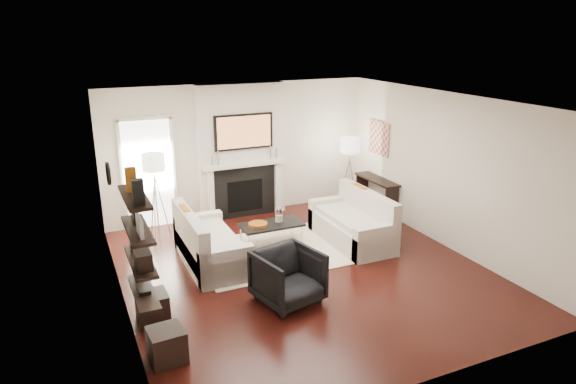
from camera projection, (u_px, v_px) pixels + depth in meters
name	position (u px, v px, depth m)	size (l,w,h in m)	color
room_envelope	(304.00, 190.00, 7.83)	(6.00, 6.00, 6.00)	#330F0B
chimney_breast	(242.00, 151.00, 10.33)	(1.80, 0.25, 2.70)	silver
fireplace_surround	(245.00, 192.00, 10.46)	(1.30, 0.02, 1.04)	black
firebox	(245.00, 196.00, 10.48)	(0.75, 0.02, 0.65)	black
mantel_pilaster_l	(211.00, 196.00, 10.15)	(0.12, 0.08, 1.10)	white
mantel_pilaster_r	(278.00, 187.00, 10.71)	(0.12, 0.08, 1.10)	white
mantel_shelf	(245.00, 165.00, 10.24)	(1.70, 0.18, 0.07)	white
tv_body	(244.00, 132.00, 10.06)	(1.20, 0.06, 0.70)	black
tv_screen	(244.00, 132.00, 10.03)	(1.10, 0.01, 0.62)	#BF723F
candlestick_l_tall	(218.00, 158.00, 9.97)	(0.04, 0.04, 0.30)	silver
candlestick_l_short	(212.00, 160.00, 9.93)	(0.04, 0.04, 0.24)	silver
candlestick_r_tall	(270.00, 153.00, 10.41)	(0.04, 0.04, 0.30)	silver
candlestick_r_short	(276.00, 154.00, 10.47)	(0.04, 0.04, 0.24)	silver
hallway_panel	(149.00, 175.00, 9.79)	(0.90, 0.02, 2.10)	white
door_trim_l	(123.00, 178.00, 9.58)	(0.06, 0.06, 2.16)	white
door_trim_r	(174.00, 172.00, 9.96)	(0.06, 0.06, 2.16)	white
door_trim_top	(144.00, 118.00, 9.44)	(1.02, 0.06, 0.06)	white
rug	(272.00, 252.00, 8.90)	(2.60, 2.00, 0.01)	beige
loveseat_left_base	(212.00, 252.00, 8.42)	(0.85, 1.80, 0.42)	beige
loveseat_left_back	(190.00, 237.00, 8.19)	(0.18, 1.80, 0.80)	beige
loveseat_left_arm_n	(227.00, 267.00, 7.69)	(0.85, 0.18, 0.60)	beige
loveseat_left_arm_s	(199.00, 230.00, 9.09)	(0.85, 0.18, 0.60)	beige
loveseat_left_cushion	(214.00, 237.00, 8.36)	(0.63, 1.44, 0.10)	beige
pillow_left_orange	(185.00, 219.00, 8.39)	(0.10, 0.42, 0.42)	#A25913
pillow_left_charcoal	(194.00, 233.00, 7.87)	(0.10, 0.40, 0.40)	black
loveseat_right_base	(351.00, 231.00, 9.29)	(0.85, 1.80, 0.42)	beige
loveseat_right_back	(368.00, 212.00, 9.33)	(0.18, 1.80, 0.80)	beige
loveseat_right_arm_n	(376.00, 243.00, 8.56)	(0.85, 0.18, 0.60)	beige
loveseat_right_arm_s	(330.00, 212.00, 9.97)	(0.85, 0.18, 0.60)	beige
loveseat_right_cushion	(349.00, 218.00, 9.19)	(0.63, 1.44, 0.10)	beige
pillow_right_orange	(359.00, 197.00, 9.53)	(0.10, 0.42, 0.42)	#A25913
pillow_right_charcoal	(377.00, 207.00, 9.01)	(0.10, 0.40, 0.40)	black
coffee_table	(271.00, 225.00, 9.07)	(1.10, 0.55, 0.04)	black
coffee_leg_nw	(249.00, 245.00, 8.74)	(0.02, 0.02, 0.38)	silver
coffee_leg_ne	(302.00, 236.00, 9.14)	(0.02, 0.02, 0.38)	silver
coffee_leg_sw	(241.00, 236.00, 9.13)	(0.02, 0.02, 0.38)	silver
coffee_leg_se	(292.00, 227.00, 9.52)	(0.02, 0.02, 0.38)	silver
hurricane_glass	(279.00, 215.00, 9.08)	(0.14, 0.14, 0.25)	white
hurricane_candle	(279.00, 218.00, 9.10)	(0.09, 0.09, 0.13)	white
copper_bowl	(258.00, 224.00, 8.96)	(0.33, 0.33, 0.06)	#C86F21
armchair	(288.00, 274.00, 7.18)	(0.82, 0.77, 0.84)	black
lamp_left_post	(157.00, 207.00, 9.35)	(0.02, 0.02, 1.20)	silver
lamp_left_shade	(153.00, 162.00, 9.09)	(0.40, 0.40, 0.30)	white
lamp_left_leg_a	(163.00, 207.00, 9.39)	(0.02, 0.02, 1.25)	silver
lamp_left_leg_b	(153.00, 206.00, 9.41)	(0.02, 0.02, 1.25)	silver
lamp_left_leg_c	(155.00, 209.00, 9.24)	(0.02, 0.02, 1.25)	silver
lamp_right_post	(349.00, 185.00, 10.66)	(0.02, 0.02, 1.20)	silver
lamp_right_shade	(350.00, 145.00, 10.40)	(0.40, 0.40, 0.30)	white
lamp_right_leg_a	(353.00, 185.00, 10.71)	(0.02, 0.02, 1.25)	silver
lamp_right_leg_b	(344.00, 184.00, 10.72)	(0.02, 0.02, 1.25)	silver
lamp_right_leg_c	(349.00, 187.00, 10.56)	(0.02, 0.02, 1.25)	silver
console_top	(377.00, 180.00, 10.60)	(0.35, 1.20, 0.04)	black
console_leg_n	(391.00, 205.00, 10.24)	(0.30, 0.04, 0.71)	black
console_leg_s	(362.00, 190.00, 11.19)	(0.30, 0.04, 0.71)	black
wall_art	(379.00, 138.00, 10.62)	(0.03, 0.70, 0.70)	#A96A54
shelf_bottom	(144.00, 292.00, 6.13)	(0.25, 1.00, 0.04)	black
shelf_lower	(141.00, 262.00, 6.01)	(0.25, 1.00, 0.04)	black
shelf_upper	(138.00, 230.00, 5.89)	(0.25, 1.00, 0.04)	black
shelf_top	(134.00, 197.00, 5.77)	(0.25, 1.00, 0.04)	black
decor_magfile_a	(138.00, 192.00, 5.43)	(0.12, 0.10, 0.28)	black
decor_magfile_b	(131.00, 180.00, 5.87)	(0.12, 0.10, 0.28)	#A25913
decor_frame_a	(140.00, 226.00, 5.66)	(0.04, 0.30, 0.22)	white
decor_frame_b	(134.00, 215.00, 6.04)	(0.04, 0.22, 0.18)	black
decor_wine_rack	(143.00, 260.00, 5.77)	(0.18, 0.25, 0.20)	black
decor_box_small	(137.00, 247.00, 6.22)	(0.15, 0.12, 0.12)	black
decor_books	(144.00, 290.00, 6.09)	(0.14, 0.20, 0.05)	black
decor_box_tall	(138.00, 272.00, 6.41)	(0.10, 0.10, 0.18)	white
clock_rim	(108.00, 174.00, 7.44)	(0.34, 0.34, 0.04)	black
clock_face	(110.00, 173.00, 7.45)	(0.29, 0.29, 0.01)	white
ottoman_near	(152.00, 308.00, 6.76)	(0.40, 0.40, 0.40)	black
ottoman_far	(167.00, 345.00, 5.95)	(0.40, 0.40, 0.40)	black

